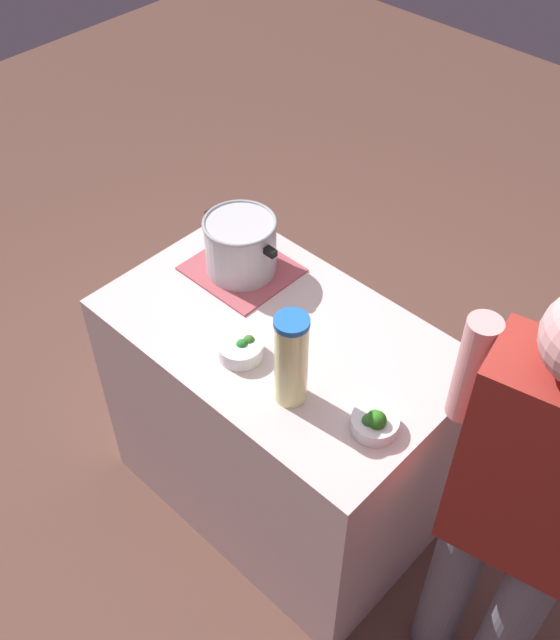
{
  "coord_description": "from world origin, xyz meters",
  "views": [
    {
      "loc": [
        1.1,
        -1.15,
        2.55
      ],
      "look_at": [
        0.0,
        0.0,
        0.95
      ],
      "focal_mm": 41.96,
      "sensor_mm": 36.0,
      "label": 1
    }
  ],
  "objects_px": {
    "cooking_pot": "(241,245)",
    "broccoli_bowl_center": "(241,349)",
    "broccoli_bowl_front": "(375,423)",
    "person_cook": "(517,516)",
    "lemonade_pitcher": "(291,360)"
  },
  "relations": [
    {
      "from": "broccoli_bowl_front",
      "to": "broccoli_bowl_center",
      "type": "relative_size",
      "value": 0.97
    },
    {
      "from": "cooking_pot",
      "to": "broccoli_bowl_center",
      "type": "distance_m",
      "value": 0.39
    },
    {
      "from": "cooking_pot",
      "to": "broccoli_bowl_center",
      "type": "height_order",
      "value": "cooking_pot"
    },
    {
      "from": "cooking_pot",
      "to": "person_cook",
      "type": "height_order",
      "value": "person_cook"
    },
    {
      "from": "broccoli_bowl_front",
      "to": "person_cook",
      "type": "height_order",
      "value": "person_cook"
    },
    {
      "from": "broccoli_bowl_front",
      "to": "person_cook",
      "type": "bearing_deg",
      "value": 4.32
    },
    {
      "from": "lemonade_pitcher",
      "to": "person_cook",
      "type": "xyz_separation_m",
      "value": [
        0.67,
        0.1,
        -0.15
      ]
    },
    {
      "from": "lemonade_pitcher",
      "to": "broccoli_bowl_center",
      "type": "distance_m",
      "value": 0.25
    },
    {
      "from": "broccoli_bowl_front",
      "to": "broccoli_bowl_center",
      "type": "bearing_deg",
      "value": -172.83
    },
    {
      "from": "lemonade_pitcher",
      "to": "broccoli_bowl_front",
      "type": "relative_size",
      "value": 2.32
    },
    {
      "from": "broccoli_bowl_center",
      "to": "broccoli_bowl_front",
      "type": "bearing_deg",
      "value": 7.17
    },
    {
      "from": "broccoli_bowl_front",
      "to": "person_cook",
      "type": "distance_m",
      "value": 0.43
    },
    {
      "from": "cooking_pot",
      "to": "broccoli_bowl_front",
      "type": "height_order",
      "value": "cooking_pot"
    },
    {
      "from": "broccoli_bowl_front",
      "to": "person_cook",
      "type": "relative_size",
      "value": 0.08
    },
    {
      "from": "lemonade_pitcher",
      "to": "broccoli_bowl_front",
      "type": "height_order",
      "value": "lemonade_pitcher"
    }
  ]
}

